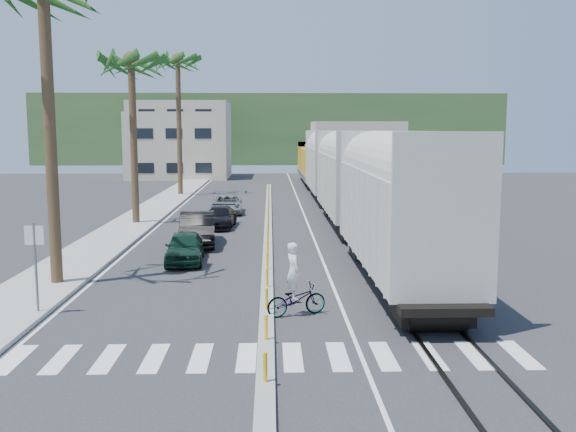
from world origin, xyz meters
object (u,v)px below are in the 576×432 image
object	(u,v)px
car_lead	(185,247)
street_sign	(35,255)
cyclist	(296,293)
car_second	(197,229)

from	to	relation	value
car_lead	street_sign	bearing A→B (deg)	-117.62
street_sign	cyclist	world-z (taller)	street_sign
car_lead	car_second	distance (m)	4.50
street_sign	car_second	xyz separation A→B (m)	(3.67, 12.67, -1.14)
street_sign	car_second	distance (m)	13.24
car_second	cyclist	bearing A→B (deg)	-75.64
car_lead	cyclist	distance (m)	9.57
street_sign	car_lead	xyz separation A→B (m)	(3.60, 8.17, -1.28)
street_sign	car_second	bearing A→B (deg)	73.84
car_second	cyclist	size ratio (longest dim) A/B	2.13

